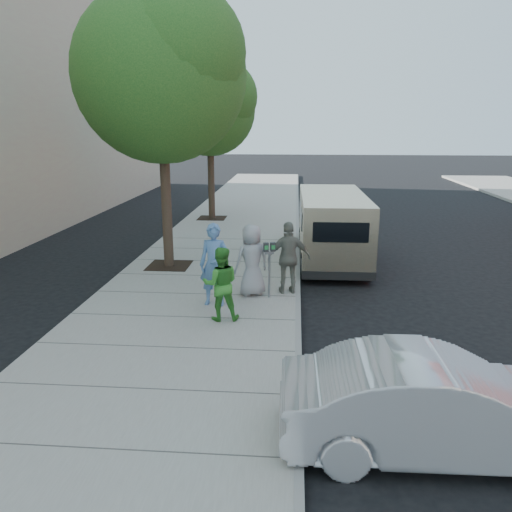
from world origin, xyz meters
name	(u,v)px	position (x,y,z in m)	size (l,w,h in m)	color
ground	(238,301)	(0.00, 0.00, 0.00)	(120.00, 120.00, 0.00)	black
sidewalk	(198,297)	(-1.00, 0.00, 0.07)	(5.00, 60.00, 0.15)	gray
curb_face	(298,299)	(1.44, 0.00, 0.07)	(0.12, 60.00, 0.16)	gray
tree_near	(162,69)	(-2.25, 2.40, 5.55)	(4.62, 4.60, 7.53)	black
tree_far	(211,105)	(-2.25, 10.00, 4.88)	(3.92, 3.80, 6.49)	black
parking_meter	(269,258)	(0.75, -0.11, 1.12)	(0.29, 0.16, 1.34)	gray
van	(332,226)	(2.47, 3.89, 1.11)	(1.97, 5.67, 2.09)	beige
sedan	(438,406)	(3.20, -5.50, 0.67)	(1.41, 4.04, 1.33)	silver
person_officer	(214,265)	(-0.45, -0.68, 1.09)	(0.68, 0.45, 1.88)	#5680B7
person_green_shirt	(221,284)	(-0.18, -1.56, 0.93)	(0.76, 0.59, 1.56)	green
person_gray_shirt	(252,260)	(0.33, 0.05, 1.01)	(0.84, 0.55, 1.73)	#99999B
person_striped_polo	(289,258)	(1.20, 0.28, 1.03)	(1.03, 0.43, 1.75)	slate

